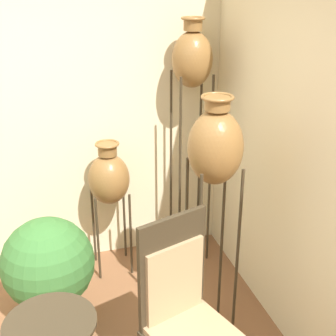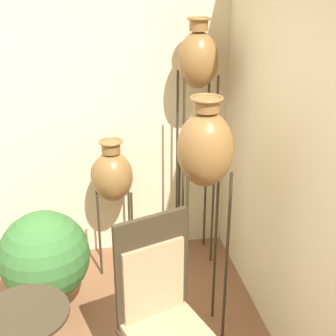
{
  "view_description": "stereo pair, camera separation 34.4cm",
  "coord_description": "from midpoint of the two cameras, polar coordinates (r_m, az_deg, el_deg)",
  "views": [
    {
      "loc": [
        0.32,
        -1.81,
        2.34
      ],
      "look_at": [
        1.19,
        1.23,
        0.99
      ],
      "focal_mm": 50.0,
      "sensor_mm": 36.0,
      "label": 1
    },
    {
      "loc": [
        0.65,
        -1.89,
        2.34
      ],
      "look_at": [
        1.19,
        1.23,
        0.99
      ],
      "focal_mm": 50.0,
      "sensor_mm": 36.0,
      "label": 2
    }
  ],
  "objects": [
    {
      "name": "wall_right",
      "position": [
        2.48,
        23.63,
        -2.48
      ],
      "size": [
        0.06,
        7.57,
        2.7
      ],
      "color": "beige",
      "rests_on": "ground_plane"
    },
    {
      "name": "vase_stand_short",
      "position": [
        3.72,
        -4.18,
        -1.09
      ],
      "size": [
        0.33,
        0.33,
        1.12
      ],
      "color": "#382D1E",
      "rests_on": "ground_plane"
    },
    {
      "name": "chair",
      "position": [
        2.63,
        3.43,
        -17.46
      ],
      "size": [
        0.6,
        0.64,
        1.16
      ],
      "rotation": [
        0.0,
        0.0,
        0.34
      ],
      "color": "#382D1E",
      "rests_on": "ground_plane"
    },
    {
      "name": "vase_stand_tall",
      "position": [
        3.61,
        6.44,
        12.29
      ],
      "size": [
        0.31,
        0.31,
        2.02
      ],
      "color": "#382D1E",
      "rests_on": "ground_plane"
    },
    {
      "name": "wall_back",
      "position": [
        3.83,
        -16.9,
        7.11
      ],
      "size": [
        7.57,
        0.06,
        2.7
      ],
      "color": "beige",
      "rests_on": "ground_plane"
    },
    {
      "name": "potted_plant",
      "position": [
        3.43,
        -12.0,
        -10.81
      ],
      "size": [
        0.64,
        0.64,
        0.8
      ],
      "color": "olive",
      "rests_on": "ground_plane"
    },
    {
      "name": "vase_stand_medium",
      "position": [
        2.78,
        8.09,
        1.91
      ],
      "size": [
        0.33,
        0.33,
        1.68
      ],
      "color": "#382D1E",
      "rests_on": "ground_plane"
    }
  ]
}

